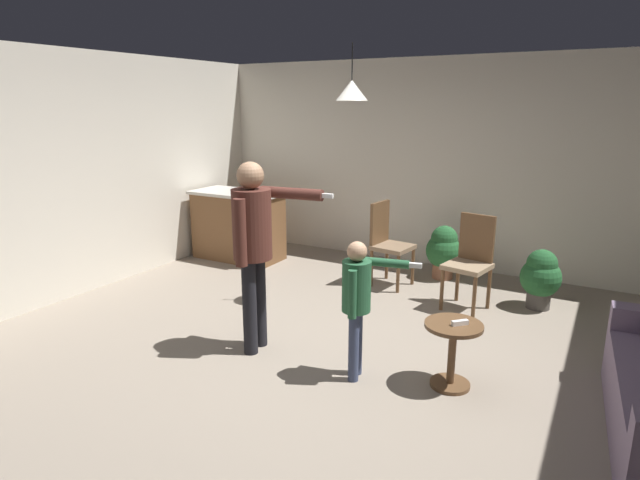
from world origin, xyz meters
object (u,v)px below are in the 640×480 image
(side_table_by_couch, at_px, (452,347))
(spare_remote_on_table, at_px, (460,323))
(potted_plant_by_wall, at_px, (444,249))
(person_adult, at_px, (254,237))
(dining_chair_by_counter, at_px, (471,258))
(kitchen_counter, at_px, (238,225))
(potted_plant_corner, at_px, (541,276))
(dining_chair_near_wall, at_px, (388,240))
(person_child, at_px, (358,295))

(side_table_by_couch, height_order, spare_remote_on_table, spare_remote_on_table)
(side_table_by_couch, height_order, potted_plant_by_wall, potted_plant_by_wall)
(person_adult, distance_m, potted_plant_by_wall, 2.96)
(side_table_by_couch, height_order, dining_chair_by_counter, dining_chair_by_counter)
(kitchen_counter, distance_m, spare_remote_on_table, 4.15)
(side_table_by_couch, distance_m, potted_plant_by_wall, 2.67)
(potted_plant_by_wall, bearing_deg, dining_chair_by_counter, -57.80)
(kitchen_counter, xyz_separation_m, potted_plant_corner, (3.95, 0.06, -0.12))
(person_adult, xyz_separation_m, spare_remote_on_table, (1.73, 0.21, -0.50))
(side_table_by_couch, xyz_separation_m, spare_remote_on_table, (0.04, -0.00, 0.21))
(person_adult, height_order, potted_plant_by_wall, person_adult)
(dining_chair_by_counter, height_order, potted_plant_corner, dining_chair_by_counter)
(dining_chair_by_counter, relative_size, dining_chair_near_wall, 1.00)
(side_table_by_couch, distance_m, spare_remote_on_table, 0.22)
(person_child, bearing_deg, dining_chair_by_counter, 156.74)
(potted_plant_corner, bearing_deg, potted_plant_by_wall, 157.87)
(side_table_by_couch, distance_m, potted_plant_corner, 2.09)
(dining_chair_by_counter, height_order, dining_chair_near_wall, same)
(person_adult, bearing_deg, side_table_by_couch, 89.68)
(side_table_by_couch, bearing_deg, person_child, -161.73)
(person_adult, relative_size, person_child, 1.48)
(dining_chair_near_wall, bearing_deg, dining_chair_by_counter, 83.45)
(person_adult, relative_size, dining_chair_by_counter, 1.67)
(kitchen_counter, bearing_deg, person_adult, -49.23)
(dining_chair_near_wall, distance_m, potted_plant_corner, 1.72)
(dining_chair_by_counter, xyz_separation_m, potted_plant_by_wall, (-0.52, 0.83, -0.18))
(person_child, bearing_deg, person_adult, -102.92)
(person_adult, height_order, potted_plant_corner, person_adult)
(dining_chair_near_wall, height_order, spare_remote_on_table, dining_chair_near_wall)
(dining_chair_by_counter, bearing_deg, person_child, 89.55)
(person_adult, height_order, person_child, person_adult)
(spare_remote_on_table, bearing_deg, side_table_by_couch, 176.89)
(dining_chair_near_wall, bearing_deg, potted_plant_corner, 100.58)
(side_table_by_couch, xyz_separation_m, dining_chair_by_counter, (-0.30, 1.71, 0.22))
(side_table_by_couch, relative_size, person_adult, 0.31)
(dining_chair_near_wall, bearing_deg, kitchen_counter, -82.50)
(person_child, bearing_deg, potted_plant_corner, 143.47)
(kitchen_counter, distance_m, side_table_by_couch, 4.11)
(dining_chair_near_wall, height_order, potted_plant_corner, dining_chair_near_wall)
(side_table_by_couch, bearing_deg, spare_remote_on_table, -3.11)
(dining_chair_by_counter, distance_m, potted_plant_by_wall, 1.00)
(dining_chair_near_wall, bearing_deg, side_table_by_couch, 42.16)
(person_child, bearing_deg, potted_plant_by_wall, 170.94)
(dining_chair_by_counter, height_order, potted_plant_by_wall, dining_chair_by_counter)
(side_table_by_couch, distance_m, person_adult, 1.84)
(person_adult, relative_size, potted_plant_corner, 2.58)
(potted_plant_corner, bearing_deg, person_child, -114.86)
(side_table_by_couch, relative_size, person_child, 0.46)
(person_adult, bearing_deg, potted_plant_by_wall, 155.25)
(potted_plant_corner, bearing_deg, dining_chair_near_wall, -177.41)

